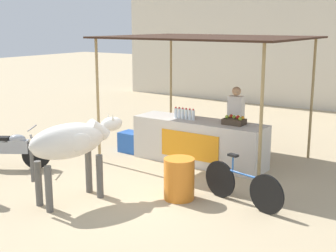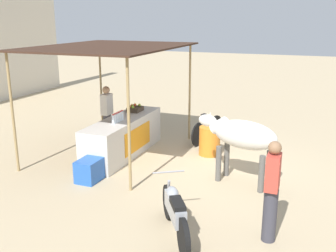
# 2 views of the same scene
# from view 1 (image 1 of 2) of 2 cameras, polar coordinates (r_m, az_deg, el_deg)

# --- Properties ---
(ground_plane) EXTENTS (60.00, 60.00, 0.00)m
(ground_plane) POSITION_cam_1_polar(r_m,az_deg,el_deg) (8.66, -3.65, -8.05)
(ground_plane) COLOR tan
(building_wall_far) EXTENTS (16.00, 0.50, 6.12)m
(building_wall_far) POSITION_cam_1_polar(r_m,az_deg,el_deg) (17.45, 17.72, 12.03)
(building_wall_far) COLOR beige
(building_wall_far) RESTS_ON ground
(stall_counter) EXTENTS (3.00, 0.82, 0.96)m
(stall_counter) POSITION_cam_1_polar(r_m,az_deg,el_deg) (10.27, 3.79, -1.94)
(stall_counter) COLOR beige
(stall_counter) RESTS_ON ground
(stall_awning) EXTENTS (4.20, 3.20, 2.75)m
(stall_awning) POSITION_cam_1_polar(r_m,az_deg,el_deg) (10.21, 4.83, 10.21)
(stall_awning) COLOR #382319
(stall_awning) RESTS_ON ground
(water_bottle_row) EXTENTS (0.52, 0.07, 0.25)m
(water_bottle_row) POSITION_cam_1_polar(r_m,az_deg,el_deg) (10.27, 2.01, 1.49)
(water_bottle_row) COLOR silver
(water_bottle_row) RESTS_ON stall_counter
(fruit_crate) EXTENTS (0.44, 0.32, 0.18)m
(fruit_crate) POSITION_cam_1_polar(r_m,az_deg,el_deg) (9.83, 8.07, 0.64)
(fruit_crate) COLOR #3F3326
(fruit_crate) RESTS_ON stall_counter
(vendor_behind_counter) EXTENTS (0.34, 0.22, 1.65)m
(vendor_behind_counter) POSITION_cam_1_polar(r_m,az_deg,el_deg) (10.60, 8.23, 0.47)
(vendor_behind_counter) COLOR #383842
(vendor_behind_counter) RESTS_ON ground
(cooler_box) EXTENTS (0.60, 0.44, 0.48)m
(cooler_box) POSITION_cam_1_polar(r_m,az_deg,el_deg) (11.21, -4.32, -1.97)
(cooler_box) COLOR blue
(cooler_box) RESTS_ON ground
(water_barrel) EXTENTS (0.54, 0.54, 0.74)m
(water_barrel) POSITION_cam_1_polar(r_m,az_deg,el_deg) (8.22, 1.36, -6.45)
(water_barrel) COLOR orange
(water_barrel) RESTS_ON ground
(cow) EXTENTS (0.86, 1.85, 1.44)m
(cow) POSITION_cam_1_polar(r_m,az_deg,el_deg) (8.12, -11.66, -2.05)
(cow) COLOR silver
(cow) RESTS_ON ground
(motorcycle_parked) EXTENTS (1.56, 1.05, 0.90)m
(motorcycle_parked) POSITION_cam_1_polar(r_m,az_deg,el_deg) (10.45, -18.84, -2.64)
(motorcycle_parked) COLOR black
(motorcycle_parked) RESTS_ON ground
(bicycle_leaning) EXTENTS (1.62, 0.44, 0.85)m
(bicycle_leaning) POSITION_cam_1_polar(r_m,az_deg,el_deg) (8.06, 9.01, -7.15)
(bicycle_leaning) COLOR black
(bicycle_leaning) RESTS_ON ground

